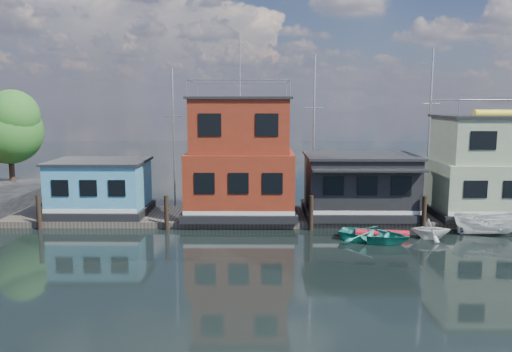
{
  "coord_description": "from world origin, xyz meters",
  "views": [
    {
      "loc": [
        -7.08,
        -21.09,
        7.97
      ],
      "look_at": [
        -7.45,
        12.0,
        3.0
      ],
      "focal_mm": 35.0,
      "sensor_mm": 36.0,
      "label": 1
    }
  ],
  "objects_px": {
    "houseboat_red": "(240,160)",
    "red_kayak": "(382,234)",
    "houseboat_green": "(495,168)",
    "dinghy_teal": "(374,235)",
    "motorboat": "(487,223)",
    "houseboat_dark": "(359,185)",
    "dinghy_white": "(431,229)",
    "houseboat_blue": "(100,187)"
  },
  "relations": [
    {
      "from": "houseboat_red",
      "to": "red_kayak",
      "type": "height_order",
      "value": "houseboat_red"
    },
    {
      "from": "houseboat_green",
      "to": "dinghy_teal",
      "type": "xyz_separation_m",
      "value": [
        -9.12,
        -5.32,
        -3.14
      ]
    },
    {
      "from": "dinghy_teal",
      "to": "motorboat",
      "type": "bearing_deg",
      "value": -53.86
    },
    {
      "from": "red_kayak",
      "to": "houseboat_green",
      "type": "bearing_deg",
      "value": 33.88
    },
    {
      "from": "houseboat_dark",
      "to": "dinghy_white",
      "type": "distance_m",
      "value": 6.0
    },
    {
      "from": "houseboat_dark",
      "to": "red_kayak",
      "type": "xyz_separation_m",
      "value": [
        0.55,
        -4.4,
        -2.19
      ]
    },
    {
      "from": "houseboat_red",
      "to": "red_kayak",
      "type": "bearing_deg",
      "value": -27.32
    },
    {
      "from": "houseboat_dark",
      "to": "red_kayak",
      "type": "relative_size",
      "value": 2.38
    },
    {
      "from": "houseboat_blue",
      "to": "dinghy_teal",
      "type": "distance_m",
      "value": 18.26
    },
    {
      "from": "dinghy_teal",
      "to": "houseboat_dark",
      "type": "bearing_deg",
      "value": 23.13
    },
    {
      "from": "dinghy_teal",
      "to": "red_kayak",
      "type": "xyz_separation_m",
      "value": [
        0.67,
        0.9,
        -0.19
      ]
    },
    {
      "from": "dinghy_teal",
      "to": "houseboat_red",
      "type": "bearing_deg",
      "value": 80.42
    },
    {
      "from": "houseboat_green",
      "to": "motorboat",
      "type": "distance_m",
      "value": 5.2
    },
    {
      "from": "red_kayak",
      "to": "houseboat_dark",
      "type": "bearing_deg",
      "value": 103.39
    },
    {
      "from": "houseboat_dark",
      "to": "motorboat",
      "type": "distance_m",
      "value": 8.11
    },
    {
      "from": "houseboat_green",
      "to": "dinghy_white",
      "type": "relative_size",
      "value": 3.68
    },
    {
      "from": "houseboat_green",
      "to": "dinghy_teal",
      "type": "distance_m",
      "value": 11.01
    },
    {
      "from": "dinghy_white",
      "to": "red_kayak",
      "type": "distance_m",
      "value": 2.79
    },
    {
      "from": "houseboat_blue",
      "to": "red_kayak",
      "type": "distance_m",
      "value": 18.68
    },
    {
      "from": "red_kayak",
      "to": "motorboat",
      "type": "bearing_deg",
      "value": 11.3
    },
    {
      "from": "houseboat_dark",
      "to": "dinghy_teal",
      "type": "xyz_separation_m",
      "value": [
        -0.12,
        -5.3,
        -2.0
      ]
    },
    {
      "from": "houseboat_green",
      "to": "dinghy_teal",
      "type": "bearing_deg",
      "value": -149.75
    },
    {
      "from": "houseboat_red",
      "to": "dinghy_white",
      "type": "height_order",
      "value": "houseboat_red"
    },
    {
      "from": "dinghy_white",
      "to": "houseboat_green",
      "type": "bearing_deg",
      "value": -46.3
    },
    {
      "from": "dinghy_white",
      "to": "dinghy_teal",
      "type": "distance_m",
      "value": 3.48
    },
    {
      "from": "houseboat_green",
      "to": "dinghy_white",
      "type": "height_order",
      "value": "houseboat_green"
    },
    {
      "from": "motorboat",
      "to": "red_kayak",
      "type": "relative_size",
      "value": 1.22
    },
    {
      "from": "houseboat_dark",
      "to": "houseboat_green",
      "type": "xyz_separation_m",
      "value": [
        9.0,
        0.02,
        1.13
      ]
    },
    {
      "from": "houseboat_blue",
      "to": "red_kayak",
      "type": "xyz_separation_m",
      "value": [
        18.05,
        -4.41,
        -1.98
      ]
    },
    {
      "from": "houseboat_blue",
      "to": "motorboat",
      "type": "xyz_separation_m",
      "value": [
        24.44,
        -3.86,
        -1.47
      ]
    },
    {
      "from": "motorboat",
      "to": "dinghy_white",
      "type": "bearing_deg",
      "value": 113.58
    },
    {
      "from": "houseboat_blue",
      "to": "houseboat_dark",
      "type": "xyz_separation_m",
      "value": [
        17.5,
        -0.02,
        0.21
      ]
    },
    {
      "from": "houseboat_blue",
      "to": "motorboat",
      "type": "relative_size",
      "value": 1.68
    },
    {
      "from": "houseboat_dark",
      "to": "red_kayak",
      "type": "distance_m",
      "value": 4.94
    },
    {
      "from": "houseboat_blue",
      "to": "dinghy_white",
      "type": "relative_size",
      "value": 2.8
    },
    {
      "from": "houseboat_red",
      "to": "dinghy_teal",
      "type": "bearing_deg",
      "value": -34.02
    },
    {
      "from": "houseboat_red",
      "to": "motorboat",
      "type": "relative_size",
      "value": 3.12
    },
    {
      "from": "houseboat_blue",
      "to": "dinghy_white",
      "type": "distance_m",
      "value": 21.38
    },
    {
      "from": "houseboat_red",
      "to": "houseboat_green",
      "type": "bearing_deg",
      "value": 0.0
    },
    {
      "from": "houseboat_green",
      "to": "dinghy_white",
      "type": "bearing_deg",
      "value": -140.55
    },
    {
      "from": "houseboat_dark",
      "to": "motorboat",
      "type": "bearing_deg",
      "value": -28.93
    },
    {
      "from": "houseboat_blue",
      "to": "dinghy_white",
      "type": "xyz_separation_m",
      "value": [
        20.8,
        -4.69,
        -1.6
      ]
    }
  ]
}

